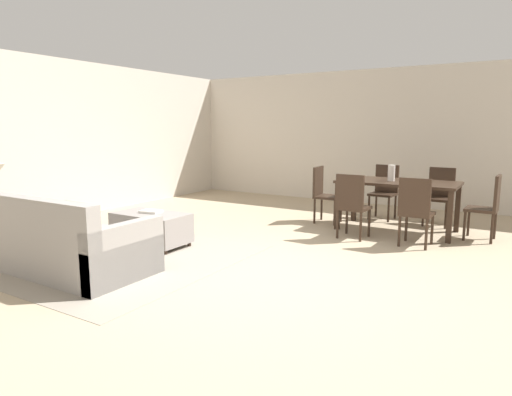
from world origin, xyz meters
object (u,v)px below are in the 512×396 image
dining_chair_far_right (440,193)px  vase_centerpiece (391,173)px  couch (56,243)px  dining_table (398,187)px  dining_chair_near_right (416,208)px  dining_chair_head_east (488,204)px  dining_chair_near_left (352,202)px  ottoman_table (151,227)px  dining_chair_head_west (323,191)px  book_on_ottoman (151,211)px  dining_chair_far_left (385,189)px

dining_chair_far_right → vase_centerpiece: bearing=-125.0°
couch → dining_table: 4.74m
dining_chair_near_right → dining_chair_head_east: 1.17m
dining_chair_near_left → vase_centerpiece: (0.32, 0.80, 0.36)m
ottoman_table → dining_chair_head_west: (1.37, 2.56, 0.27)m
couch → book_on_ottoman: (0.18, 1.29, 0.17)m
ottoman_table → dining_chair_far_right: size_ratio=1.09×
dining_chair_near_left → dining_chair_far_right: bearing=61.2°
dining_chair_far_left → book_on_ottoman: 4.00m
ottoman_table → dining_chair_far_right: dining_chair_far_right is taller
dining_chair_near_right → dining_chair_head_west: bearing=153.4°
ottoman_table → vase_centerpiece: 3.59m
dining_chair_far_left → dining_chair_head_west: 1.14m
couch → dining_chair_head_east: size_ratio=2.40×
ottoman_table → dining_chair_head_east: 4.60m
dining_chair_near_left → dining_chair_head_west: size_ratio=1.00×
couch → dining_chair_head_west: dining_chair_head_west is taller
dining_table → book_on_ottoman: size_ratio=6.61×
dining_chair_head_east → dining_chair_near_left: bearing=-151.9°
dining_table → dining_chair_near_left: size_ratio=1.87×
couch → dining_chair_far_right: bearing=54.9°
ottoman_table → dining_chair_far_right: bearing=47.9°
dining_chair_far_left → dining_chair_head_west: (-0.77, -0.83, 0.00)m
ottoman_table → dining_chair_near_right: 3.48m
couch → dining_chair_near_left: (2.35, 2.99, 0.24)m
dining_chair_head_east → dining_chair_head_west: (-2.42, -0.05, 0.00)m
ottoman_table → dining_chair_far_left: size_ratio=1.09×
couch → ottoman_table: 1.27m
couch → dining_chair_head_west: (1.57, 3.82, 0.24)m
dining_chair_near_right → dining_chair_head_east: bearing=47.9°
dining_chair_far_right → dining_chair_head_west: (-1.67, -0.79, 0.00)m
dining_chair_head_east → dining_chair_head_west: bearing=-178.9°
dining_chair_far_right → dining_chair_head_east: size_ratio=1.00×
dining_chair_near_right → dining_chair_head_east: same height
dining_table → vase_centerpiece: bearing=-158.3°
couch → dining_table: couch is taller
dining_chair_head_west → vase_centerpiece: 1.15m
couch → vase_centerpiece: size_ratio=9.19×
dining_chair_head_west → book_on_ottoman: dining_chair_head_west is taller
vase_centerpiece → ottoman_table: bearing=-134.1°
dining_chair_head_east → vase_centerpiece: size_ratio=3.84×
dining_table → book_on_ottoman: 3.63m
dining_table → dining_chair_head_east: bearing=1.7°
dining_chair_head_west → dining_chair_far_left: bearing=47.0°
dining_chair_near_left → dining_chair_far_right: (0.89, 1.62, 0.00)m
dining_chair_far_left → book_on_ottoman: size_ratio=3.54×
book_on_ottoman → dining_chair_head_east: bearing=34.2°
dining_chair_head_east → vase_centerpiece: (-1.32, -0.07, 0.36)m
dining_table → dining_chair_near_right: (0.44, -0.83, -0.15)m
ottoman_table → dining_chair_near_right: (3.00, 1.75, 0.27)m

